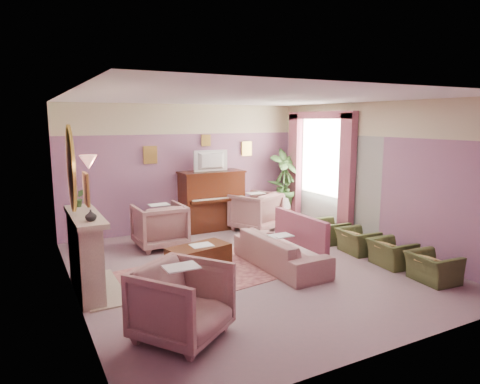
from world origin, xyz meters
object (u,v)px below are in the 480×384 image
floral_armchair_right (255,209)px  side_table (280,207)px  olive_chair_a (433,263)px  television (212,159)px  sofa (281,245)px  piano (212,201)px  olive_chair_b (392,249)px  olive_chair_c (358,237)px  floral_armchair_left (160,223)px  olive_chair_d (329,228)px  floral_armchair_front (182,298)px  coffee_table (199,259)px

floral_armchair_right → side_table: (0.97, 0.46, -0.13)m
olive_chair_a → side_table: bearing=88.6°
television → floral_armchair_right: size_ratio=0.84×
sofa → side_table: (1.82, 2.80, -0.04)m
floral_armchair_right → piano: bearing=145.7°
piano → television: size_ratio=1.75×
sofa → olive_chair_b: sofa is taller
floral_armchair_right → olive_chair_c: size_ratio=1.39×
floral_armchair_right → floral_armchair_left: bearing=-173.4°
piano → olive_chair_b: bearing=-65.7°
olive_chair_d → side_table: bearing=86.8°
floral_armchair_right → olive_chair_a: (0.86, -3.98, -0.18)m
television → olive_chair_c: bearing=-59.5°
floral_armchair_left → olive_chair_a: 4.88m
floral_armchair_left → olive_chair_c: 3.78m
sofa → floral_armchair_left: floral_armchair_left is taller
floral_armchair_left → floral_armchair_front: (-0.84, -3.55, 0.00)m
floral_armchair_front → coffee_table: bearing=62.6°
piano → floral_armchair_right: 1.01m
coffee_table → floral_armchair_left: (-0.13, 1.67, 0.25)m
television → olive_chair_d: bearing=-50.4°
floral_armchair_front → olive_chair_d: bearing=29.8°
side_table → coffee_table: bearing=-142.6°
coffee_table → olive_chair_b: olive_chair_b is taller
floral_armchair_left → olive_chair_c: floral_armchair_left is taller
piano → olive_chair_b: 4.10m
sofa → floral_armchair_left: size_ratio=2.02×
coffee_table → floral_armchair_left: 1.70m
olive_chair_c → floral_armchair_left: bearing=146.7°
olive_chair_b → olive_chair_c: (0.00, 0.82, 0.00)m
television → olive_chair_c: television is taller
side_table → olive_chair_a: bearing=-91.4°
sofa → coffee_table: bearing=163.3°
floral_armchair_left → floral_armchair_front: bearing=-103.4°
sofa → olive_chair_a: 2.37m
coffee_table → olive_chair_b: bearing=-22.0°
television → olive_chair_a: 4.97m
olive_chair_d → olive_chair_a: bearing=-90.0°
television → coffee_table: 3.12m
coffee_table → olive_chair_c: bearing=-7.5°
side_table → floral_armchair_front: bearing=-133.9°
floral_armchair_right → side_table: bearing=25.6°
television → olive_chair_d: 2.94m
floral_armchair_right → olive_chair_d: 1.75m
sofa → olive_chair_d: (1.71, 0.81, -0.09)m
coffee_table → olive_chair_a: bearing=-34.0°
floral_armchair_left → olive_chair_c: bearing=-33.3°
coffee_table → floral_armchair_right: (2.17, 1.94, 0.25)m
floral_armchair_right → floral_armchair_front: 4.94m
side_table → television: bearing=178.5°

